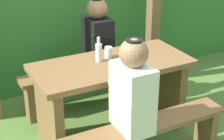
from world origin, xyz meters
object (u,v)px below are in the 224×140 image
object	(u,v)px
bench_near	(146,136)
bench_far	(86,78)
person_white_shirt	(133,89)
drinking_glass	(109,52)
bottle_left	(99,52)
picnic_table	(112,86)
person_black_coat	(98,36)

from	to	relation	value
bench_near	bench_far	size ratio (longest dim) A/B	1.00
person_white_shirt	drinking_glass	distance (m)	0.73
bench_far	bottle_left	distance (m)	0.72
picnic_table	bottle_left	world-z (taller)	bottle_left
bench_far	drinking_glass	xyz separation A→B (m)	(0.03, -0.47, 0.46)
bench_near	person_white_shirt	xyz separation A→B (m)	(-0.14, 0.00, 0.45)
bench_near	person_black_coat	xyz separation A→B (m)	(0.14, 1.18, 0.45)
person_white_shirt	bottle_left	distance (m)	0.67
picnic_table	bottle_left	size ratio (longest dim) A/B	6.26
picnic_table	drinking_glass	xyz separation A→B (m)	(0.03, 0.12, 0.28)
bench_near	bottle_left	bearing A→B (deg)	97.69
bench_near	person_black_coat	world-z (taller)	person_black_coat
person_black_coat	picnic_table	bearing A→B (deg)	-103.37
person_white_shirt	bottle_left	bearing A→B (deg)	86.12
picnic_table	bottle_left	distance (m)	0.34
bench_far	person_black_coat	distance (m)	0.47
bench_near	person_white_shirt	distance (m)	0.47
drinking_glass	bottle_left	world-z (taller)	bottle_left
person_black_coat	bottle_left	size ratio (longest dim) A/B	3.22
picnic_table	bench_near	size ratio (longest dim) A/B	1.00
bench_near	drinking_glass	size ratio (longest dim) A/B	14.14
bench_near	bench_far	bearing A→B (deg)	90.00
bench_near	person_white_shirt	size ratio (longest dim) A/B	1.95
picnic_table	bench_far	bearing A→B (deg)	90.00
person_black_coat	bench_far	bearing A→B (deg)	178.64
person_black_coat	drinking_glass	world-z (taller)	person_black_coat
picnic_table	person_black_coat	xyz separation A→B (m)	(0.14, 0.59, 0.27)
picnic_table	person_white_shirt	bearing A→B (deg)	-102.97
person_black_coat	drinking_glass	xyz separation A→B (m)	(-0.11, -0.47, 0.01)
person_white_shirt	person_black_coat	world-z (taller)	same
person_white_shirt	drinking_glass	bearing A→B (deg)	77.11
drinking_glass	picnic_table	bearing A→B (deg)	-102.51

